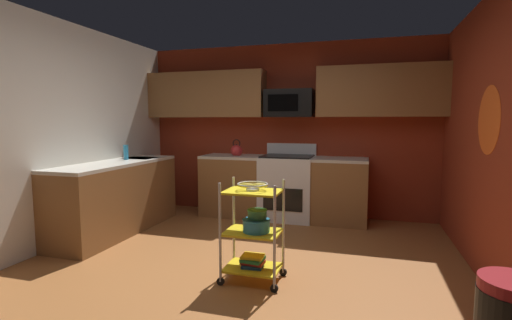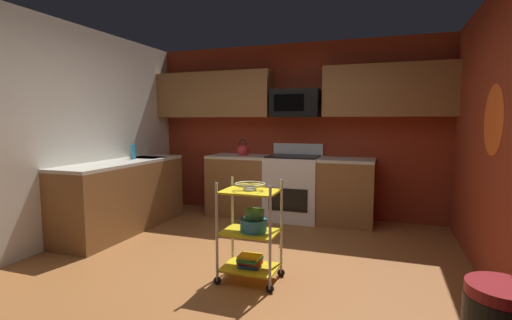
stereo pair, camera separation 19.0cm
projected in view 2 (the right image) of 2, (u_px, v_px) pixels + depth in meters
The scene contains 15 objects.
floor at pixel (233, 274), 3.55m from camera, with size 4.40×4.80×0.04m, color #995B2D.
wall_back at pixel (294, 130), 5.69m from camera, with size 4.52×0.06×2.60m, color maroon.
wall_left at pixel (48, 134), 4.14m from camera, with size 0.06×4.80×2.60m, color silver.
wall_flower_decal at pixel (493, 120), 3.15m from camera, with size 0.61×0.61×0.00m, color #E5591E.
counter_run at pixel (218, 191), 5.21m from camera, with size 3.42×2.57×0.92m.
oven_range at pixel (293, 187), 5.44m from camera, with size 0.76×0.65×1.10m.
upper_cabinets at pixel (290, 93), 5.45m from camera, with size 4.40×0.33×0.70m.
microwave at pixel (296, 103), 5.41m from camera, with size 0.70×0.39×0.40m.
rolling_cart at pixel (250, 232), 3.32m from camera, with size 0.56×0.38×0.91m.
fruit_bowl at pixel (250, 185), 3.28m from camera, with size 0.27×0.27×0.07m.
mixing_bowl_large at pixel (253, 225), 3.31m from camera, with size 0.25×0.25×0.11m.
mixing_bowl_small at pixel (254, 214), 3.31m from camera, with size 0.18×0.18×0.08m.
book_stack at pixel (250, 261), 3.35m from camera, with size 0.21×0.20×0.11m.
kettle at pixel (243, 150), 5.65m from camera, with size 0.21×0.18×0.26m.
dish_soap_bottle at pixel (133, 152), 5.10m from camera, with size 0.06×0.06×0.20m, color #2D8CBF.
Camera 2 is at (1.34, -3.15, 1.44)m, focal length 26.03 mm.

